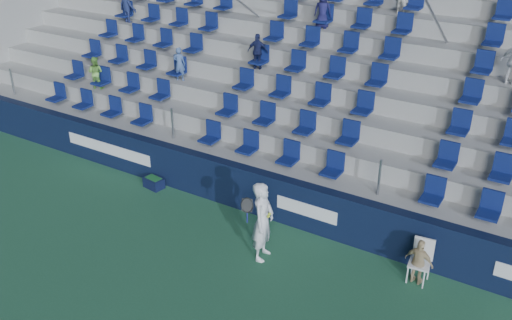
{
  "coord_description": "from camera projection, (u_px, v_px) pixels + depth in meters",
  "views": [
    {
      "loc": [
        6.56,
        -7.57,
        7.81
      ],
      "look_at": [
        0.2,
        2.8,
        1.7
      ],
      "focal_mm": 40.0,
      "sensor_mm": 36.0,
      "label": 1
    }
  ],
  "objects": [
    {
      "name": "grandstand",
      "position": [
        342.0,
        79.0,
        17.66
      ],
      "size": [
        24.0,
        8.17,
        6.63
      ],
      "color": "gray",
      "rests_on": "ground"
    },
    {
      "name": "line_judge",
      "position": [
        419.0,
        262.0,
        11.95
      ],
      "size": [
        0.65,
        0.34,
        1.06
      ],
      "primitive_type": "imported",
      "rotation": [
        0.0,
        0.0,
        3.0
      ],
      "color": "tan",
      "rests_on": "ground"
    },
    {
      "name": "line_judge_chair",
      "position": [
        421.0,
        257.0,
        12.05
      ],
      "size": [
        0.48,
        0.49,
        0.99
      ],
      "color": "white",
      "rests_on": "ground"
    },
    {
      "name": "ball_bin",
      "position": [
        154.0,
        182.0,
        15.81
      ],
      "size": [
        0.59,
        0.43,
        0.31
      ],
      "color": "black",
      "rests_on": "ground"
    },
    {
      "name": "tennis_player",
      "position": [
        263.0,
        221.0,
        12.58
      ],
      "size": [
        0.69,
        0.76,
        1.9
      ],
      "color": "silver",
      "rests_on": "ground"
    },
    {
      "name": "ground",
      "position": [
        181.0,
        277.0,
        12.34
      ],
      "size": [
        70.0,
        70.0,
        0.0
      ],
      "primitive_type": "plane",
      "color": "#296041",
      "rests_on": "ground"
    },
    {
      "name": "sponsor_wall",
      "position": [
        257.0,
        192.0,
        14.47
      ],
      "size": [
        24.0,
        0.32,
        1.2
      ],
      "color": "black",
      "rests_on": "ground"
    }
  ]
}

